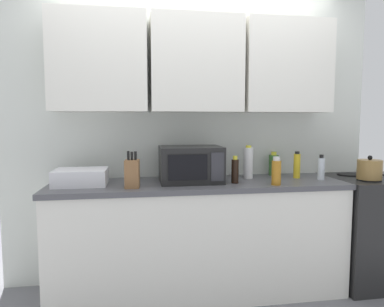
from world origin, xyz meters
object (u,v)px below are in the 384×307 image
object	(u,v)px
dish_rack	(81,177)
knife_block	(132,173)
bottle_soy_dark	(235,171)
bottle_amber_vinegar	(276,172)
kettle	(369,169)
bottle_green_oil	(274,165)
bottle_clear_tall	(321,168)
bottle_white_jar	(248,163)
bottle_yellow_mustard	(297,165)
microwave	(191,164)
stove_range	(374,229)

from	to	relation	value
dish_rack	knife_block	world-z (taller)	knife_block
bottle_soy_dark	bottle_amber_vinegar	world-z (taller)	bottle_amber_vinegar
kettle	bottle_green_oil	world-z (taller)	bottle_green_oil
knife_block	bottle_clear_tall	size ratio (longest dim) A/B	1.30
kettle	bottle_green_oil	bearing A→B (deg)	149.90
bottle_amber_vinegar	bottle_white_jar	bearing A→B (deg)	108.61
kettle	bottle_yellow_mustard	distance (m)	0.56
knife_block	bottle_yellow_mustard	distance (m)	1.37
knife_block	bottle_white_jar	xyz separation A→B (m)	(0.95, 0.26, 0.03)
bottle_soy_dark	bottle_amber_vinegar	xyz separation A→B (m)	(0.28, -0.12, 0.00)
kettle	bottle_soy_dark	xyz separation A→B (m)	(-1.10, 0.06, 0.01)
microwave	kettle	bearing A→B (deg)	-6.58
microwave	knife_block	size ratio (longest dim) A/B	1.81
stove_range	kettle	world-z (taller)	kettle
bottle_yellow_mustard	microwave	bearing A→B (deg)	-177.13
knife_block	bottle_yellow_mustard	world-z (taller)	knife_block
stove_range	kettle	xyz separation A→B (m)	(-0.17, -0.14, 0.54)
dish_rack	knife_block	size ratio (longest dim) A/B	1.43
bottle_amber_vinegar	bottle_green_oil	world-z (taller)	bottle_amber_vinegar
bottle_yellow_mustard	bottle_green_oil	world-z (taller)	bottle_yellow_mustard
stove_range	bottle_soy_dark	size ratio (longest dim) A/B	4.33
stove_range	bottle_soy_dark	bearing A→B (deg)	-176.42
dish_rack	bottle_soy_dark	world-z (taller)	bottle_soy_dark
dish_rack	bottle_amber_vinegar	world-z (taller)	bottle_amber_vinegar
bottle_clear_tall	bottle_green_oil	xyz separation A→B (m)	(-0.30, 0.27, 0.00)
dish_rack	knife_block	distance (m)	0.42
bottle_amber_vinegar	bottle_white_jar	distance (m)	0.35
kettle	bottle_yellow_mustard	size ratio (longest dim) A/B	0.85
knife_block	bottle_clear_tall	bearing A→B (deg)	4.03
stove_range	microwave	xyz separation A→B (m)	(-1.60, 0.02, 0.59)
knife_block	stove_range	bearing A→B (deg)	3.92
stove_range	microwave	size ratio (longest dim) A/B	1.90
stove_range	microwave	world-z (taller)	microwave
knife_block	bottle_white_jar	distance (m)	0.99
stove_range	bottle_soy_dark	xyz separation A→B (m)	(-1.27, -0.08, 0.55)
dish_rack	bottle_amber_vinegar	bearing A→B (deg)	-8.83
bottle_soy_dark	bottle_white_jar	bearing A→B (deg)	49.73
bottle_yellow_mustard	bottle_white_jar	xyz separation A→B (m)	(-0.41, 0.05, 0.02)
bottle_amber_vinegar	kettle	bearing A→B (deg)	4.51
bottle_soy_dark	dish_rack	bearing A→B (deg)	175.11
kettle	bottle_amber_vinegar	world-z (taller)	bottle_amber_vinegar
stove_range	bottle_amber_vinegar	distance (m)	1.15
dish_rack	bottle_yellow_mustard	size ratio (longest dim) A/B	1.69
dish_rack	bottle_soy_dark	size ratio (longest dim) A/B	1.81
bottle_yellow_mustard	bottle_soy_dark	size ratio (longest dim) A/B	1.07
dish_rack	bottle_white_jar	world-z (taller)	bottle_white_jar
bottle_amber_vinegar	dish_rack	bearing A→B (deg)	171.17
microwave	bottle_soy_dark	xyz separation A→B (m)	(0.33, -0.10, -0.04)
stove_range	dish_rack	size ratio (longest dim) A/B	2.40
bottle_amber_vinegar	microwave	bearing A→B (deg)	159.51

